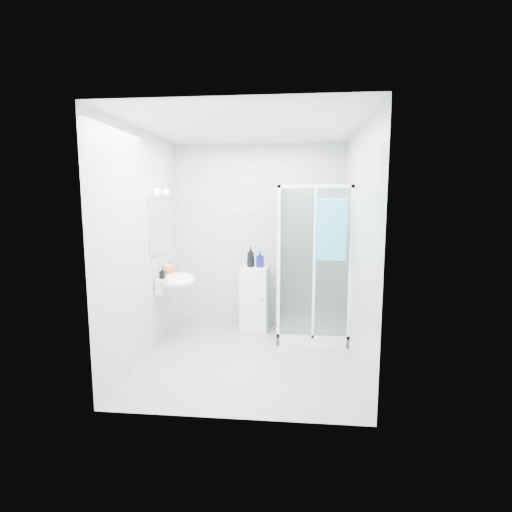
# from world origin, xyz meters

# --- Properties ---
(room) EXTENTS (2.40, 2.60, 2.60)m
(room) POSITION_xyz_m (0.00, 0.00, 1.30)
(room) COLOR silver
(room) RESTS_ON ground
(shower_enclosure) EXTENTS (0.90, 0.95, 2.00)m
(shower_enclosure) POSITION_xyz_m (0.67, 0.77, 0.45)
(shower_enclosure) COLOR white
(shower_enclosure) RESTS_ON ground
(wall_basin) EXTENTS (0.46, 0.56, 0.35)m
(wall_basin) POSITION_xyz_m (-0.99, 0.45, 0.80)
(wall_basin) COLOR white
(wall_basin) RESTS_ON ground
(mirror) EXTENTS (0.02, 0.60, 0.70)m
(mirror) POSITION_xyz_m (-1.19, 0.45, 1.50)
(mirror) COLOR white
(mirror) RESTS_ON room
(vanity_lights) EXTENTS (0.10, 0.40, 0.08)m
(vanity_lights) POSITION_xyz_m (-1.14, 0.45, 1.92)
(vanity_lights) COLOR silver
(vanity_lights) RESTS_ON room
(wall_hooks) EXTENTS (0.23, 0.06, 0.03)m
(wall_hooks) POSITION_xyz_m (-0.25, 1.26, 1.62)
(wall_hooks) COLOR silver
(wall_hooks) RESTS_ON room
(storage_cabinet) EXTENTS (0.39, 0.41, 0.90)m
(storage_cabinet) POSITION_xyz_m (-0.04, 1.01, 0.45)
(storage_cabinet) COLOR white
(storage_cabinet) RESTS_ON ground
(hand_towel) EXTENTS (0.34, 0.05, 0.73)m
(hand_towel) POSITION_xyz_m (0.94, 0.36, 1.49)
(hand_towel) COLOR #33AEC1
(hand_towel) RESTS_ON shower_enclosure
(shampoo_bottle_a) EXTENTS (0.12, 0.12, 0.28)m
(shampoo_bottle_a) POSITION_xyz_m (-0.09, 1.01, 1.04)
(shampoo_bottle_a) COLOR black
(shampoo_bottle_a) RESTS_ON storage_cabinet
(shampoo_bottle_b) EXTENTS (0.12, 0.12, 0.22)m
(shampoo_bottle_b) POSITION_xyz_m (0.04, 1.01, 1.01)
(shampoo_bottle_b) COLOR #0F135A
(shampoo_bottle_b) RESTS_ON storage_cabinet
(soap_dispenser_orange) EXTENTS (0.17, 0.17, 0.17)m
(soap_dispenser_orange) POSITION_xyz_m (-1.11, 0.60, 0.95)
(soap_dispenser_orange) COLOR orange
(soap_dispenser_orange) RESTS_ON wall_basin
(soap_dispenser_black) EXTENTS (0.07, 0.07, 0.14)m
(soap_dispenser_black) POSITION_xyz_m (-1.10, 0.28, 0.93)
(soap_dispenser_black) COLOR black
(soap_dispenser_black) RESTS_ON wall_basin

